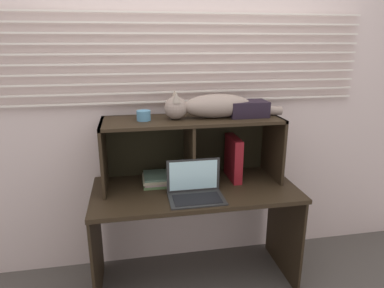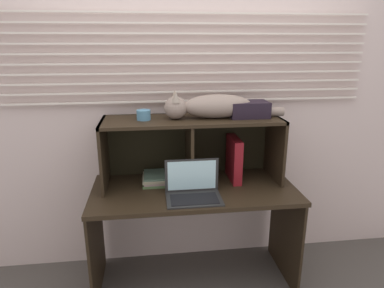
# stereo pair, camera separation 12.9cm
# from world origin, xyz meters

# --- Properties ---
(back_panel_with_blinds) EXTENTS (4.40, 0.08, 2.50)m
(back_panel_with_blinds) POSITION_xyz_m (0.00, 0.55, 1.26)
(back_panel_with_blinds) COLOR beige
(back_panel_with_blinds) RESTS_ON ground
(desk) EXTENTS (1.42, 0.65, 0.76)m
(desk) POSITION_xyz_m (0.00, 0.18, 0.61)
(desk) COLOR black
(desk) RESTS_ON ground
(hutch_shelf_unit) EXTENTS (1.25, 0.40, 0.47)m
(hutch_shelf_unit) POSITION_xyz_m (-0.00, 0.34, 1.09)
(hutch_shelf_unit) COLOR black
(hutch_shelf_unit) RESTS_ON desk
(cat) EXTENTS (0.84, 0.18, 0.19)m
(cat) POSITION_xyz_m (0.13, 0.30, 1.31)
(cat) COLOR gray
(cat) RESTS_ON hutch_shelf_unit
(laptop) EXTENTS (0.36, 0.24, 0.24)m
(laptop) POSITION_xyz_m (-0.03, 0.04, 0.81)
(laptop) COLOR #262626
(laptop) RESTS_ON desk
(binder_upright) EXTENTS (0.06, 0.27, 0.32)m
(binder_upright) POSITION_xyz_m (0.31, 0.30, 0.92)
(binder_upright) COLOR maroon
(binder_upright) RESTS_ON desk
(book_stack) EXTENTS (0.20, 0.22, 0.07)m
(book_stack) POSITION_xyz_m (-0.26, 0.30, 0.79)
(book_stack) COLOR #4B673D
(book_stack) RESTS_ON desk
(small_basket) EXTENTS (0.09, 0.09, 0.07)m
(small_basket) POSITION_xyz_m (-0.33, 0.30, 1.26)
(small_basket) COLOR teal
(small_basket) RESTS_ON hutch_shelf_unit
(storage_box) EXTENTS (0.27, 0.18, 0.11)m
(storage_box) POSITION_xyz_m (0.40, 0.30, 1.29)
(storage_box) COLOR black
(storage_box) RESTS_ON hutch_shelf_unit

